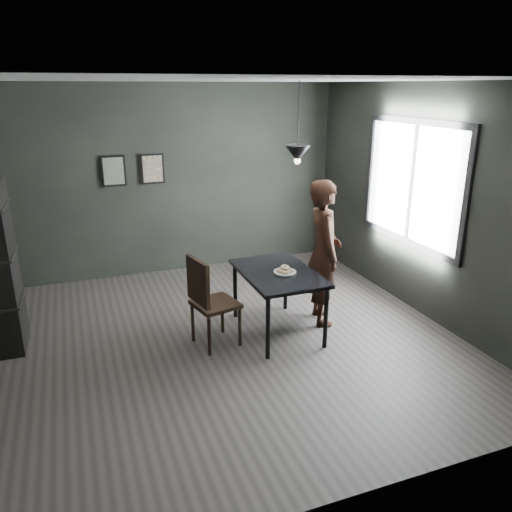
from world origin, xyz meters
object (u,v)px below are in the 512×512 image
object	(u,v)px
woman	(324,253)
pendant_lamp	(298,153)
cafe_table	(278,278)
wood_chair	(208,297)
white_plate	(285,272)

from	to	relation	value
woman	pendant_lamp	size ratio (longest dim) A/B	2.02
cafe_table	wood_chair	distance (m)	0.85
white_plate	pendant_lamp	xyz separation A→B (m)	(0.20, 0.17, 1.29)
white_plate	wood_chair	size ratio (longest dim) A/B	0.22
cafe_table	pendant_lamp	size ratio (longest dim) A/B	1.39
cafe_table	white_plate	distance (m)	0.12
wood_chair	pendant_lamp	size ratio (longest dim) A/B	1.20
pendant_lamp	woman	bearing A→B (deg)	-2.81
cafe_table	white_plate	xyz separation A→B (m)	(0.05, -0.07, 0.08)
pendant_lamp	wood_chair	bearing A→B (deg)	-172.21
cafe_table	wood_chair	world-z (taller)	wood_chair
wood_chair	pendant_lamp	bearing A→B (deg)	-5.42
woman	wood_chair	world-z (taller)	woman
cafe_table	pendant_lamp	world-z (taller)	pendant_lamp
wood_chair	pendant_lamp	world-z (taller)	pendant_lamp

